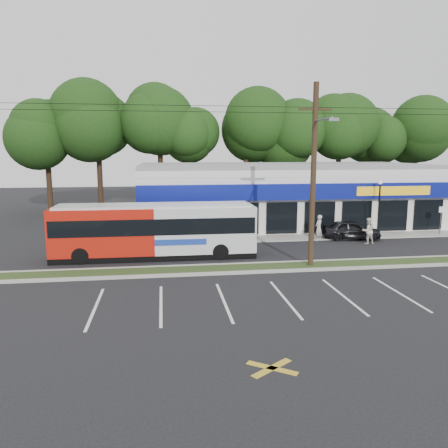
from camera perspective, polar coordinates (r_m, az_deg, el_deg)
ground at (r=23.33m, az=4.99°, el=-6.49°), size 120.00×120.00×0.00m
grass_strip at (r=24.25m, az=4.46°, el=-5.72°), size 40.00×1.60×0.12m
curb_south at (r=23.45m, az=4.91°, el=-6.23°), size 40.00×0.25×0.14m
curb_north at (r=25.05m, az=4.04°, el=-5.19°), size 40.00×0.25×0.14m
sidewalk at (r=33.07m, az=9.94°, el=-1.73°), size 32.00×2.20×0.10m
strip_mall at (r=39.40m, az=7.65°, el=3.94°), size 25.00×12.55×5.30m
utility_pole at (r=24.13m, az=11.29°, el=6.94°), size 50.00×2.77×10.00m
lamp_post at (r=34.82m, az=19.61°, el=2.78°), size 0.30×0.30×4.25m
sign_post at (r=37.34m, az=26.50°, el=1.03°), size 0.45×0.10×2.23m
tree_line at (r=48.74m, az=2.81°, el=11.85°), size 46.76×6.76×11.83m
metrobus at (r=26.75m, az=-9.00°, el=-0.70°), size 12.16×2.65×3.26m
car_dark at (r=33.35m, az=16.29°, el=-0.73°), size 4.42×2.43×1.42m
car_silver at (r=27.51m, az=-15.98°, el=-2.91°), size 4.21×1.82×1.35m
pedestrian_a at (r=32.21m, az=12.26°, el=-0.50°), size 0.81×0.79×1.88m
pedestrian_b at (r=32.01m, az=18.27°, el=-0.86°), size 0.98×0.81×1.84m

